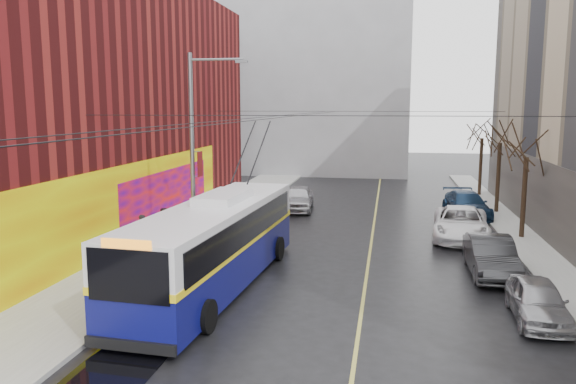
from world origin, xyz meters
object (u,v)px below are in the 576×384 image
streetlight_pole (196,149)px  following_car (298,198)px  tree_mid (501,130)px  parked_car_c (461,224)px  trolleybus (215,243)px  parked_car_d (467,205)px  tree_far (483,128)px  pedestrian_b (166,228)px  parked_car_a (538,301)px  tree_near (527,142)px  parked_car_b (491,256)px  pedestrian_a (144,233)px

streetlight_pole → following_car: size_ratio=1.91×
tree_mid → parked_car_c: bearing=-112.3°
trolleybus → following_car: size_ratio=2.74×
trolleybus → parked_car_d: 19.15m
parked_car_d → trolleybus: bearing=-132.0°
parked_car_c → following_car: size_ratio=1.24×
tree_far → pedestrian_b: bearing=-131.4°
trolleybus → parked_car_a: size_ratio=3.32×
tree_mid → tree_far: size_ratio=1.02×
tree_near → parked_car_b: 8.30m
pedestrian_a → pedestrian_b: bearing=-25.4°
streetlight_pole → parked_car_d: bearing=41.4°
tree_mid → parked_car_c: 9.20m
tree_near → following_car: (-12.52, 6.00, -4.17)m
streetlight_pole → following_car: bearing=77.7°
tree_near → pedestrian_b: 18.20m
tree_far → parked_car_d: bearing=-103.4°
tree_near → streetlight_pole: bearing=-158.4°
tree_mid → trolleybus: 21.74m
trolleybus → following_car: 16.04m
trolleybus → pedestrian_a: bearing=143.6°
trolleybus → parked_car_d: trolleybus is taller
parked_car_c → following_car: (-9.46, 6.46, -0.01)m
tree_mid → following_car: size_ratio=1.42×
tree_near → tree_mid: 7.01m
tree_near → parked_car_c: tree_near is taller
tree_mid → pedestrian_b: tree_mid is taller
tree_far → following_car: bearing=-147.4°
tree_far → parked_car_c: 15.40m
tree_mid → parked_car_a: (-2.00, -18.47, -4.59)m
tree_far → following_car: (-12.52, -8.00, -4.34)m
streetlight_pole → pedestrian_a: 4.60m
parked_car_a → parked_car_b: size_ratio=0.82×
pedestrian_b → parked_car_c: bearing=-37.9°
parked_car_a → following_car: size_ratio=0.83×
following_car → pedestrian_a: 13.19m
tree_near → tree_far: tree_far is taller
tree_mid → parked_car_b: bearing=-100.9°
streetlight_pole → tree_far: (15.14, 20.00, 0.30)m
streetlight_pole → pedestrian_a: (-2.52, -0.15, -3.85)m
parked_car_b → parked_car_c: bearing=93.7°
parked_car_c → following_car: parked_car_c is taller
tree_far → parked_car_c: (-3.05, -14.46, -4.33)m
parked_car_a → streetlight_pole: bearing=159.2°
pedestrian_a → parked_car_a: bearing=-97.5°
pedestrian_b → tree_mid: bearing=-21.1°
following_car → pedestrian_a: size_ratio=2.77×
tree_far → streetlight_pole: bearing=-127.1°
parked_car_b → parked_car_c: 6.22m
parked_car_a → pedestrian_a: pedestrian_a is taller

